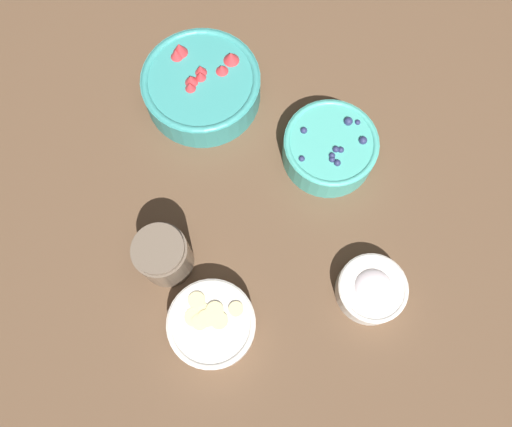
{
  "coord_description": "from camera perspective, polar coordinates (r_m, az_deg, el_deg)",
  "views": [
    {
      "loc": [
        0.29,
        -0.05,
        0.86
      ],
      "look_at": [
        0.04,
        -0.07,
        0.05
      ],
      "focal_mm": 35.0,
      "sensor_mm": 36.0,
      "label": 1
    }
  ],
  "objects": [
    {
      "name": "ground_plane",
      "position": [
        0.91,
        4.63,
        0.95
      ],
      "size": [
        4.0,
        4.0,
        0.0
      ],
      "primitive_type": "plane",
      "color": "brown"
    },
    {
      "name": "bowl_strawberries",
      "position": [
        0.97,
        -6.24,
        14.39
      ],
      "size": [
        0.22,
        0.22,
        0.09
      ],
      "color": "teal",
      "rests_on": "ground_plane"
    },
    {
      "name": "bowl_blueberries",
      "position": [
        0.92,
        8.44,
        7.48
      ],
      "size": [
        0.17,
        0.17,
        0.07
      ],
      "color": "#47AD9E",
      "rests_on": "ground_plane"
    },
    {
      "name": "bowl_bananas",
      "position": [
        0.83,
        -5.07,
        -12.47
      ],
      "size": [
        0.14,
        0.14,
        0.05
      ],
      "color": "silver",
      "rests_on": "ground_plane"
    },
    {
      "name": "bowl_cream",
      "position": [
        0.86,
        13.09,
        -8.4
      ],
      "size": [
        0.12,
        0.12,
        0.05
      ],
      "color": "silver",
      "rests_on": "ground_plane"
    },
    {
      "name": "jar_chocolate",
      "position": [
        0.84,
        -10.47,
        -4.8
      ],
      "size": [
        0.09,
        0.09,
        0.11
      ],
      "color": "brown",
      "rests_on": "ground_plane"
    }
  ]
}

